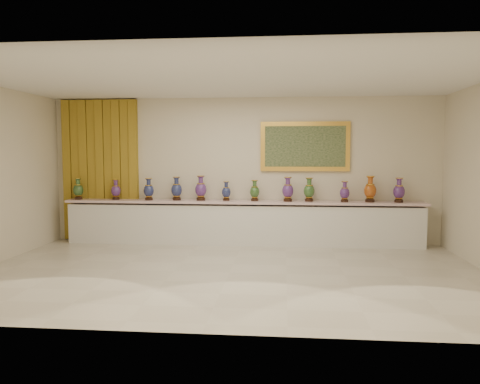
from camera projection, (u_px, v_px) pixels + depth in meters
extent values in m
plane|color=beige|center=(229.00, 273.00, 7.32)|extent=(8.00, 8.00, 0.00)
plane|color=beige|center=(243.00, 171.00, 9.68)|extent=(8.00, 0.00, 8.00)
plane|color=white|center=(229.00, 78.00, 7.07)|extent=(8.00, 8.00, 0.00)
cube|color=gold|center=(101.00, 170.00, 9.90)|extent=(1.64, 0.14, 2.95)
cube|color=gold|center=(305.00, 146.00, 9.48)|extent=(1.80, 0.06, 1.00)
cube|color=#1A341C|center=(305.00, 146.00, 9.45)|extent=(1.62, 0.02, 0.82)
cube|color=white|center=(242.00, 225.00, 9.54)|extent=(7.20, 0.42, 0.81)
cube|color=silver|center=(242.00, 202.00, 9.48)|extent=(7.28, 0.48, 0.05)
cylinder|color=black|center=(78.00, 198.00, 9.77)|extent=(0.16, 0.16, 0.04)
cone|color=gold|center=(78.00, 196.00, 9.77)|extent=(0.14, 0.14, 0.03)
ellipsoid|color=black|center=(78.00, 190.00, 9.76)|extent=(0.23, 0.23, 0.26)
cylinder|color=gold|center=(78.00, 185.00, 9.75)|extent=(0.14, 0.14, 0.01)
cylinder|color=black|center=(78.00, 182.00, 9.75)|extent=(0.08, 0.08, 0.09)
cone|color=black|center=(78.00, 179.00, 9.74)|extent=(0.14, 0.14, 0.03)
cylinder|color=gold|center=(78.00, 178.00, 9.74)|extent=(0.15, 0.15, 0.01)
cylinder|color=black|center=(116.00, 198.00, 9.75)|extent=(0.15, 0.15, 0.04)
cone|color=gold|center=(116.00, 196.00, 9.75)|extent=(0.13, 0.13, 0.03)
ellipsoid|color=#210E4F|center=(116.00, 191.00, 9.74)|extent=(0.25, 0.25, 0.24)
cylinder|color=gold|center=(116.00, 186.00, 9.73)|extent=(0.13, 0.13, 0.01)
cylinder|color=#210E4F|center=(116.00, 183.00, 9.73)|extent=(0.08, 0.08, 0.09)
cone|color=#210E4F|center=(116.00, 180.00, 9.72)|extent=(0.13, 0.13, 0.03)
cylinder|color=gold|center=(116.00, 180.00, 9.72)|extent=(0.14, 0.14, 0.01)
cylinder|color=black|center=(149.00, 199.00, 9.62)|extent=(0.16, 0.16, 0.04)
cone|color=gold|center=(149.00, 197.00, 9.62)|extent=(0.14, 0.14, 0.03)
ellipsoid|color=#080B3A|center=(149.00, 191.00, 9.61)|extent=(0.23, 0.23, 0.26)
cylinder|color=gold|center=(149.00, 185.00, 9.60)|extent=(0.14, 0.14, 0.01)
cylinder|color=#080B3A|center=(149.00, 182.00, 9.59)|extent=(0.08, 0.08, 0.09)
cone|color=#080B3A|center=(149.00, 179.00, 9.59)|extent=(0.14, 0.14, 0.03)
cylinder|color=gold|center=(149.00, 178.00, 9.59)|extent=(0.15, 0.15, 0.01)
cylinder|color=black|center=(177.00, 199.00, 9.61)|extent=(0.17, 0.17, 0.05)
cone|color=gold|center=(177.00, 196.00, 9.61)|extent=(0.15, 0.15, 0.03)
ellipsoid|color=#080B3A|center=(177.00, 190.00, 9.59)|extent=(0.30, 0.30, 0.28)
cylinder|color=gold|center=(177.00, 184.00, 9.58)|extent=(0.15, 0.15, 0.01)
cylinder|color=#080B3A|center=(176.00, 181.00, 9.58)|extent=(0.09, 0.09, 0.10)
cone|color=#080B3A|center=(176.00, 178.00, 9.57)|extent=(0.15, 0.15, 0.04)
cylinder|color=gold|center=(176.00, 177.00, 9.57)|extent=(0.16, 0.16, 0.01)
cylinder|color=black|center=(201.00, 199.00, 9.56)|extent=(0.18, 0.18, 0.05)
cone|color=gold|center=(201.00, 196.00, 9.56)|extent=(0.16, 0.16, 0.03)
ellipsoid|color=#210E4F|center=(201.00, 190.00, 9.55)|extent=(0.24, 0.24, 0.29)
cylinder|color=gold|center=(201.00, 184.00, 9.54)|extent=(0.16, 0.16, 0.01)
cylinder|color=#210E4F|center=(201.00, 180.00, 9.53)|extent=(0.09, 0.09, 0.11)
cone|color=#210E4F|center=(201.00, 177.00, 9.53)|extent=(0.16, 0.16, 0.04)
cylinder|color=gold|center=(201.00, 176.00, 9.52)|extent=(0.17, 0.17, 0.01)
cylinder|color=black|center=(226.00, 200.00, 9.53)|extent=(0.14, 0.14, 0.04)
cone|color=gold|center=(226.00, 197.00, 9.53)|extent=(0.12, 0.12, 0.03)
ellipsoid|color=#080B3A|center=(226.00, 192.00, 9.52)|extent=(0.22, 0.22, 0.23)
cylinder|color=gold|center=(226.00, 188.00, 9.51)|extent=(0.12, 0.12, 0.01)
cylinder|color=#080B3A|center=(226.00, 185.00, 9.51)|extent=(0.07, 0.07, 0.08)
cone|color=#080B3A|center=(226.00, 182.00, 9.50)|extent=(0.12, 0.12, 0.03)
cylinder|color=gold|center=(226.00, 182.00, 9.50)|extent=(0.13, 0.13, 0.01)
cylinder|color=black|center=(255.00, 200.00, 9.47)|extent=(0.15, 0.15, 0.04)
cone|color=gold|center=(255.00, 198.00, 9.46)|extent=(0.13, 0.13, 0.03)
ellipsoid|color=black|center=(255.00, 192.00, 9.45)|extent=(0.21, 0.21, 0.24)
cylinder|color=gold|center=(255.00, 187.00, 9.44)|extent=(0.13, 0.13, 0.01)
cylinder|color=black|center=(255.00, 184.00, 9.44)|extent=(0.08, 0.08, 0.09)
cone|color=black|center=(255.00, 181.00, 9.43)|extent=(0.13, 0.13, 0.03)
cylinder|color=gold|center=(255.00, 180.00, 9.43)|extent=(0.14, 0.14, 0.01)
cylinder|color=black|center=(288.00, 200.00, 9.37)|extent=(0.17, 0.17, 0.05)
cone|color=gold|center=(288.00, 197.00, 9.36)|extent=(0.15, 0.15, 0.03)
ellipsoid|color=#210E4F|center=(288.00, 191.00, 9.35)|extent=(0.27, 0.27, 0.28)
cylinder|color=gold|center=(288.00, 185.00, 9.34)|extent=(0.16, 0.16, 0.01)
cylinder|color=#210E4F|center=(288.00, 182.00, 9.34)|extent=(0.09, 0.09, 0.10)
cone|color=#210E4F|center=(288.00, 178.00, 9.33)|extent=(0.16, 0.16, 0.04)
cylinder|color=gold|center=(288.00, 177.00, 9.33)|extent=(0.16, 0.16, 0.01)
cylinder|color=black|center=(309.00, 200.00, 9.38)|extent=(0.17, 0.17, 0.05)
cone|color=gold|center=(309.00, 198.00, 9.37)|extent=(0.15, 0.15, 0.03)
ellipsoid|color=black|center=(309.00, 191.00, 9.36)|extent=(0.28, 0.28, 0.27)
cylinder|color=gold|center=(309.00, 185.00, 9.35)|extent=(0.15, 0.15, 0.01)
cylinder|color=black|center=(309.00, 182.00, 9.35)|extent=(0.09, 0.09, 0.10)
cone|color=black|center=(309.00, 179.00, 9.34)|extent=(0.15, 0.15, 0.04)
cylinder|color=gold|center=(309.00, 178.00, 9.34)|extent=(0.15, 0.15, 0.01)
cylinder|color=black|center=(344.00, 201.00, 9.26)|extent=(0.15, 0.15, 0.04)
cone|color=gold|center=(345.00, 199.00, 9.26)|extent=(0.13, 0.13, 0.03)
ellipsoid|color=#210E4F|center=(345.00, 193.00, 9.25)|extent=(0.24, 0.24, 0.24)
cylinder|color=gold|center=(345.00, 188.00, 9.24)|extent=(0.13, 0.13, 0.01)
cylinder|color=#210E4F|center=(345.00, 185.00, 9.24)|extent=(0.08, 0.08, 0.09)
cone|color=#210E4F|center=(345.00, 182.00, 9.23)|extent=(0.13, 0.13, 0.03)
cylinder|color=gold|center=(345.00, 181.00, 9.23)|extent=(0.13, 0.13, 0.01)
cylinder|color=black|center=(370.00, 201.00, 9.25)|extent=(0.18, 0.18, 0.05)
cone|color=gold|center=(370.00, 198.00, 9.24)|extent=(0.16, 0.16, 0.03)
ellipsoid|color=maroon|center=(370.00, 191.00, 9.23)|extent=(0.28, 0.28, 0.30)
cylinder|color=gold|center=(370.00, 184.00, 9.22)|extent=(0.16, 0.16, 0.01)
cylinder|color=maroon|center=(370.00, 181.00, 9.22)|extent=(0.10, 0.10, 0.11)
cone|color=maroon|center=(370.00, 177.00, 9.21)|extent=(0.16, 0.16, 0.04)
cylinder|color=gold|center=(370.00, 176.00, 9.21)|extent=(0.17, 0.17, 0.01)
cylinder|color=black|center=(399.00, 201.00, 9.19)|extent=(0.17, 0.17, 0.05)
cone|color=gold|center=(399.00, 198.00, 9.18)|extent=(0.15, 0.15, 0.03)
ellipsoid|color=#210E4F|center=(399.00, 192.00, 9.17)|extent=(0.23, 0.23, 0.28)
cylinder|color=gold|center=(399.00, 186.00, 9.16)|extent=(0.15, 0.15, 0.01)
cylinder|color=#210E4F|center=(399.00, 183.00, 9.16)|extent=(0.09, 0.09, 0.10)
cone|color=#210E4F|center=(399.00, 179.00, 9.15)|extent=(0.15, 0.15, 0.04)
cylinder|color=gold|center=(399.00, 178.00, 9.15)|extent=(0.16, 0.16, 0.01)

